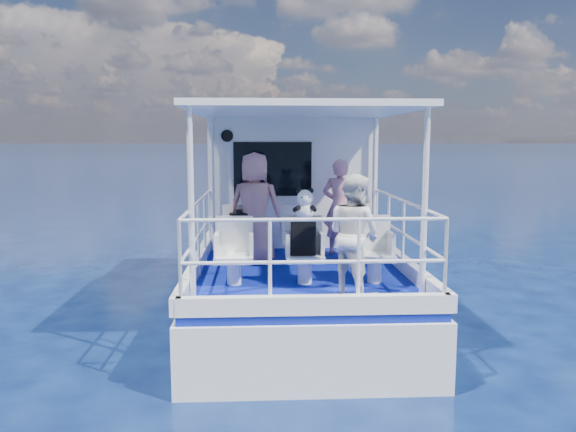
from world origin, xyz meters
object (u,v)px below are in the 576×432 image
object	(u,v)px
passenger_port_fwd	(255,208)
panda	(305,204)
passenger_stbd_aft	(354,234)
backpack_center	(303,237)

from	to	relation	value
passenger_port_fwd	panda	distance (m)	1.47
passenger_stbd_aft	backpack_center	bearing A→B (deg)	10.06
passenger_stbd_aft	passenger_port_fwd	bearing A→B (deg)	-5.11
passenger_port_fwd	passenger_stbd_aft	distance (m)	2.14
passenger_port_fwd	backpack_center	world-z (taller)	passenger_port_fwd
passenger_port_fwd	passenger_stbd_aft	size ratio (longest dim) A/B	1.15
passenger_port_fwd	backpack_center	xyz separation A→B (m)	(0.62, -1.29, -0.22)
passenger_stbd_aft	panda	distance (m)	0.78
passenger_port_fwd	panda	size ratio (longest dim) A/B	4.26
passenger_stbd_aft	panda	size ratio (longest dim) A/B	3.70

